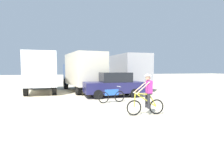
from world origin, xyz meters
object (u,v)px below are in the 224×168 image
Objects in this scene: bicycle_spare at (112,96)px; box_truck_cream_rv at (83,70)px; box_truck_avon_van at (41,71)px; cyclist_orange_shirt at (147,96)px; box_truck_grey_hauler at (127,70)px; sedan_parked at (114,85)px.

box_truck_cream_rv is at bearing 97.95° from bicycle_spare.
box_truck_avon_van is at bearing 173.92° from box_truck_cream_rv.
cyclist_orange_shirt is 3.53m from bicycle_spare.
box_truck_cream_rv is at bearing -172.32° from box_truck_grey_hauler.
cyclist_orange_shirt is at bearing -91.60° from sedan_parked.
box_truck_grey_hauler is 3.74× the size of cyclist_orange_shirt.
box_truck_cream_rv is at bearing 112.30° from sedan_parked.
box_truck_grey_hauler is at bearing 74.77° from cyclist_orange_shirt.
box_truck_cream_rv is (3.61, -0.38, 0.00)m from box_truck_avon_van.
cyclist_orange_shirt reaches higher than bicycle_spare.
box_truck_avon_van is 1.63× the size of sedan_parked.
bicycle_spare is (-3.49, -7.03, -1.48)m from box_truck_grey_hauler.
box_truck_avon_van reaches higher than sedan_parked.
cyclist_orange_shirt is 1.06× the size of bicycle_spare.
sedan_parked is at bearing 70.83° from bicycle_spare.
box_truck_avon_van is at bearing -178.51° from box_truck_grey_hauler.
box_truck_cream_rv is at bearing -6.08° from box_truck_avon_van.
box_truck_grey_hauler is 3.97× the size of bicycle_spare.
sedan_parked is 2.48m from bicycle_spare.
box_truck_grey_hauler is at bearing 63.60° from bicycle_spare.
box_truck_cream_rv is 10.05m from cyclist_orange_shirt.
box_truck_cream_rv is 4.58m from sedan_parked.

